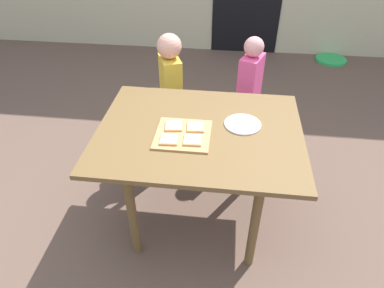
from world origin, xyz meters
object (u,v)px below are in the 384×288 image
object	(u,v)px
pizza_slice_far_right	(196,127)
dining_table	(199,142)
plate_white_right	(243,124)
garden_hose_coil	(331,60)
child_left	(171,87)
child_right	(249,90)
pizza_slice_near_left	(169,139)
pizza_slice_far_left	(174,126)
pizza_slice_near_right	(193,140)
cutting_board	(183,135)

from	to	relation	value
pizza_slice_far_right	dining_table	bearing A→B (deg)	1.47
plate_white_right	dining_table	bearing A→B (deg)	-162.24
dining_table	garden_hose_coil	bearing A→B (deg)	62.50
child_left	pizza_slice_far_right	bearing A→B (deg)	-69.20
pizza_slice_far_right	child_right	bearing A→B (deg)	68.28
pizza_slice_near_left	pizza_slice_far_left	world-z (taller)	same
garden_hose_coil	plate_white_right	bearing A→B (deg)	-113.95
pizza_slice_far_right	plate_white_right	world-z (taller)	pizza_slice_far_right
garden_hose_coil	child_right	bearing A→B (deg)	-120.31
pizza_slice_near_right	garden_hose_coil	distance (m)	3.47
pizza_slice_near_left	garden_hose_coil	size ratio (longest dim) A/B	0.27
child_right	pizza_slice_near_right	bearing A→B (deg)	-109.23
pizza_slice_near_left	pizza_slice_far_right	world-z (taller)	same
plate_white_right	child_right	xyz separation A→B (m)	(0.07, 0.79, -0.18)
plate_white_right	child_left	distance (m)	0.88
pizza_slice_far_right	plate_white_right	distance (m)	0.29
dining_table	garden_hose_coil	world-z (taller)	dining_table
cutting_board	pizza_slice_far_right	xyz separation A→B (m)	(0.07, 0.07, 0.01)
cutting_board	plate_white_right	size ratio (longest dim) A/B	1.43
pizza_slice_far_right	child_right	world-z (taller)	child_right
cutting_board	pizza_slice_far_right	distance (m)	0.10
pizza_slice_near_right	plate_white_right	bearing A→B (deg)	37.15
pizza_slice_near_right	pizza_slice_far_left	world-z (taller)	same
cutting_board	pizza_slice_near_left	xyz separation A→B (m)	(-0.07, -0.07, 0.01)
plate_white_right	garden_hose_coil	world-z (taller)	plate_white_right
dining_table	plate_white_right	bearing A→B (deg)	17.76
child_right	garden_hose_coil	bearing A→B (deg)	59.69
pizza_slice_near_left	pizza_slice_far_left	size ratio (longest dim) A/B	0.95
plate_white_right	pizza_slice_far_left	bearing A→B (deg)	-167.95
cutting_board	dining_table	bearing A→B (deg)	37.49
pizza_slice_far_right	plate_white_right	bearing A→B (deg)	16.51
pizza_slice_far_right	plate_white_right	size ratio (longest dim) A/B	0.50
child_left	pizza_slice_near_right	bearing A→B (deg)	-72.26
cutting_board	pizza_slice_near_right	xyz separation A→B (m)	(0.06, -0.06, 0.01)
pizza_slice_far_left	cutting_board	bearing A→B (deg)	-44.65
pizza_slice_far_left	plate_white_right	bearing A→B (deg)	12.05
pizza_slice_far_left	child_right	bearing A→B (deg)	61.35
pizza_slice_far_left	child_left	distance (m)	0.78
pizza_slice_far_left	child_left	xyz separation A→B (m)	(-0.15, 0.75, -0.15)
child_right	pizza_slice_near_left	bearing A→B (deg)	-115.53
child_left	garden_hose_coil	bearing A→B (deg)	49.84
dining_table	pizza_slice_far_right	xyz separation A→B (m)	(-0.02, -0.00, 0.11)
child_left	pizza_slice_far_left	bearing A→B (deg)	-78.61
pizza_slice_near_right	pizza_slice_far_right	bearing A→B (deg)	88.88
pizza_slice_near_right	child_right	size ratio (longest dim) A/B	0.11
cutting_board	child_left	xyz separation A→B (m)	(-0.22, 0.81, -0.13)
child_left	child_right	size ratio (longest dim) A/B	1.04
dining_table	pizza_slice_far_right	distance (m)	0.11
cutting_board	pizza_slice_far_right	bearing A→B (deg)	45.53
pizza_slice_near_right	pizza_slice_near_left	size ratio (longest dim) A/B	0.98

